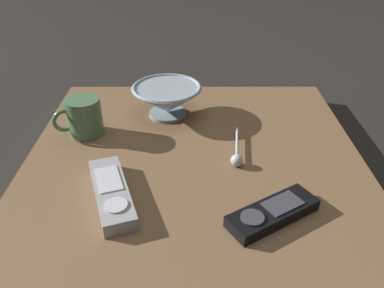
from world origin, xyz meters
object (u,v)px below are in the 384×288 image
Objects in this scene: tv_remote_near at (273,213)px; tv_remote_far at (112,193)px; cereal_bowl at (167,99)px; teaspoon at (237,156)px; coffee_mug at (84,117)px.

tv_remote_near is 0.86× the size of tv_remote_far.
tv_remote_near is 0.27m from tv_remote_far.
tv_remote_far reaches higher than tv_remote_near.
cereal_bowl is 0.40m from tv_remote_near.
tv_remote_far is at bearing -100.15° from tv_remote_near.
coffee_mug is at bearing -108.44° from teaspoon.
coffee_mug is at bearing -63.55° from cereal_bowl.
tv_remote_near is (0.36, 0.19, -0.03)m from cereal_bowl.
tv_remote_far is (-0.05, -0.27, 0.00)m from tv_remote_near.
teaspoon is at bearing 71.56° from coffee_mug.
tv_remote_near is at bearing 79.85° from tv_remote_far.
coffee_mug is 0.61× the size of tv_remote_near.
teaspoon is 0.17m from tv_remote_near.
coffee_mug reaches higher than cereal_bowl.
cereal_bowl is 0.86× the size of tv_remote_far.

